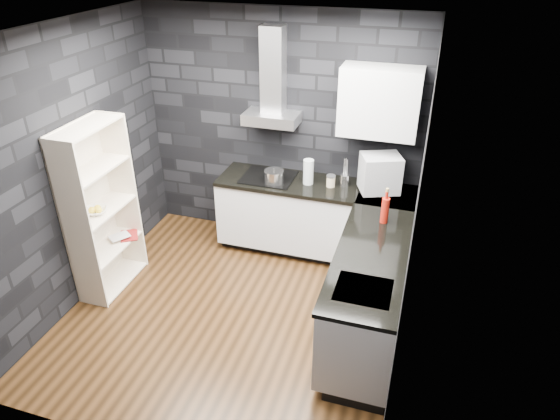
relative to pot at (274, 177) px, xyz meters
The scene contains 28 objects.
ground 1.54m from the pot, 92.54° to the right, with size 3.20×3.20×0.00m, color #412712.
ceiling 2.10m from the pot, 92.54° to the right, with size 3.20×3.20×0.00m, color white.
wall_back 0.58m from the pot, 96.85° to the left, with size 3.20×0.05×2.70m, color black.
wall_front 2.84m from the pot, 91.07° to the right, with size 3.20×0.05×2.70m, color black.
wall_left 2.09m from the pot, 144.72° to the right, with size 0.05×3.20×2.70m, color black.
wall_right 2.01m from the pot, 37.05° to the right, with size 0.05×3.20×2.70m, color black.
toekick_back 1.04m from the pot, 18.86° to the left, with size 2.18×0.50×0.10m, color black.
toekick_right 1.92m from the pot, 40.18° to the right, with size 0.50×1.78×0.10m, color black.
counter_back_cab 0.68m from the pot, 14.16° to the left, with size 2.20×0.60×0.76m, color silver.
counter_right_cab 1.73m from the pot, 41.07° to the right, with size 0.60×1.80×0.76m, color silver.
counter_back_top 0.47m from the pot, 12.95° to the left, with size 2.20×0.62×0.04m, color black.
counter_right_top 1.65m from the pot, 41.30° to the right, with size 0.62×1.80×0.04m, color black.
counter_corner_top 1.26m from the pot, ahead, with size 0.62×0.62×0.04m, color black.
hood_body 0.64m from the pot, 112.90° to the left, with size 0.60×0.34×0.12m, color silver.
hood_chimney 1.14m from the pot, 108.15° to the left, with size 0.24×0.20×0.90m, color silver.
upper_cabinet 1.39m from the pot, 12.79° to the left, with size 0.80×0.35×0.70m, color silver.
cooktop 0.17m from the pot, 132.27° to the left, with size 0.58×0.50×0.01m, color black.
sink_rim 2.02m from the pot, 51.83° to the right, with size 0.44×0.40×0.01m, color silver.
pot is the anchor object (origin of this frame).
glass_vase 0.38m from the pot, 15.66° to the left, with size 0.11×0.11×0.28m, color silver.
storage_jar 0.63m from the pot, ahead, with size 0.09×0.09×0.12m, color #CAB690.
utensil_crock 0.78m from the pot, 12.48° to the left, with size 0.10×0.10×0.13m, color silver.
appliance_garage 1.15m from the pot, ahead, with size 0.40×0.31×0.40m, color #ABADB3.
red_bottle 1.37m from the pot, 21.37° to the right, with size 0.08×0.08×0.26m, color #A1190D.
bookshelf 1.84m from the pot, 143.11° to the right, with size 0.34×0.80×1.80m, color beige.
fruit_bowl 1.89m from the pot, 141.20° to the right, with size 0.22×0.22×0.05m, color white.
book_red 1.76m from the pot, 148.14° to the right, with size 0.18×0.02×0.24m, color maroon.
book_second 1.79m from the pot, 148.88° to the right, with size 0.15×0.02×0.21m, color #B2B2B2.
Camera 1 is at (1.59, -3.56, 3.37)m, focal length 32.00 mm.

